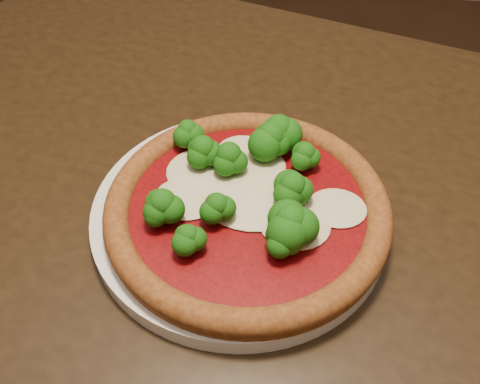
# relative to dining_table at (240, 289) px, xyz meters

# --- Properties ---
(dining_table) EXTENTS (1.31, 1.17, 0.75)m
(dining_table) POSITION_rel_dining_table_xyz_m (0.00, 0.00, 0.00)
(dining_table) COLOR black
(dining_table) RESTS_ON floor
(plate) EXTENTS (0.29, 0.29, 0.02)m
(plate) POSITION_rel_dining_table_xyz_m (-0.00, 0.02, 0.11)
(plate) COLOR silver
(plate) RESTS_ON dining_table
(pizza) EXTENTS (0.27, 0.27, 0.06)m
(pizza) POSITION_rel_dining_table_xyz_m (0.00, 0.01, 0.13)
(pizza) COLOR brown
(pizza) RESTS_ON plate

